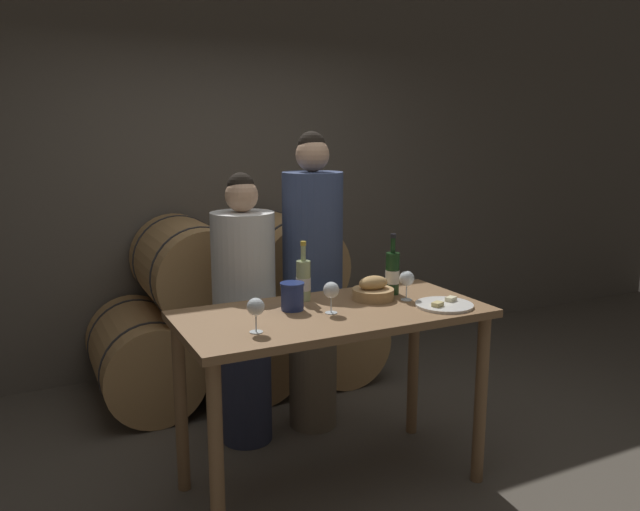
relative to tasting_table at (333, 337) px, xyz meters
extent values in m
plane|color=#564F44|center=(0.00, 0.00, -0.80)|extent=(10.00, 10.00, 0.00)
cube|color=#60594F|center=(0.00, 2.05, 0.80)|extent=(10.00, 0.12, 3.20)
cylinder|color=tan|center=(-0.68, 1.46, -0.48)|extent=(0.64, 0.93, 0.64)
cylinder|color=#2D2D33|center=(-0.68, 1.17, -0.48)|extent=(0.65, 0.02, 0.65)
cylinder|color=#2D2D33|center=(-0.68, 1.76, -0.48)|extent=(0.65, 0.02, 0.65)
cylinder|color=tan|center=(0.00, 1.46, -0.48)|extent=(0.64, 0.93, 0.64)
cylinder|color=#2D2D33|center=(0.00, 1.17, -0.48)|extent=(0.65, 0.02, 0.65)
cylinder|color=#2D2D33|center=(0.00, 1.76, -0.48)|extent=(0.65, 0.02, 0.65)
cylinder|color=tan|center=(0.68, 1.46, -0.48)|extent=(0.64, 0.93, 0.64)
cylinder|color=#2D2D33|center=(0.68, 1.17, -0.48)|extent=(0.65, 0.02, 0.65)
cylinder|color=#2D2D33|center=(0.68, 1.76, -0.48)|extent=(0.65, 0.02, 0.65)
cylinder|color=tan|center=(-0.34, 1.46, 0.09)|extent=(0.64, 0.93, 0.64)
cylinder|color=#2D2D33|center=(-0.34, 1.17, 0.09)|extent=(0.65, 0.02, 0.65)
cylinder|color=#2D2D33|center=(-0.34, 1.76, 0.09)|extent=(0.65, 0.02, 0.65)
cylinder|color=tan|center=(0.34, 1.46, 0.09)|extent=(0.64, 0.93, 0.64)
cylinder|color=#2D2D33|center=(0.34, 1.17, 0.09)|extent=(0.65, 0.02, 0.65)
cylinder|color=#2D2D33|center=(0.34, 1.76, 0.09)|extent=(0.65, 0.02, 0.65)
cylinder|color=olive|center=(-0.70, -0.30, -0.35)|extent=(0.06, 0.06, 0.90)
cylinder|color=olive|center=(0.70, -0.30, -0.35)|extent=(0.06, 0.06, 0.90)
cylinder|color=olive|center=(-0.70, 0.30, -0.35)|extent=(0.06, 0.06, 0.90)
cylinder|color=olive|center=(0.70, 0.30, -0.35)|extent=(0.06, 0.06, 0.90)
cube|color=olive|center=(0.00, 0.00, 0.12)|extent=(1.52, 0.72, 0.04)
cylinder|color=#2D334C|center=(-0.23, 0.66, -0.42)|extent=(0.30, 0.30, 0.76)
cylinder|color=silver|center=(-0.23, 0.66, 0.26)|extent=(0.36, 0.36, 0.60)
sphere|color=tan|center=(-0.23, 0.66, 0.66)|extent=(0.19, 0.19, 0.19)
sphere|color=black|center=(-0.23, 0.67, 0.71)|extent=(0.15, 0.15, 0.15)
cylinder|color=#756651|center=(0.21, 0.66, -0.36)|extent=(0.29, 0.29, 0.88)
cylinder|color=#3D4C75|center=(0.21, 0.66, 0.42)|extent=(0.36, 0.36, 0.70)
sphere|color=tan|center=(0.21, 0.66, 0.87)|extent=(0.20, 0.20, 0.20)
sphere|color=black|center=(0.21, 0.67, 0.93)|extent=(0.16, 0.16, 0.16)
cylinder|color=#193819|center=(0.44, 0.14, 0.25)|extent=(0.07, 0.07, 0.23)
cylinder|color=#193819|center=(0.44, 0.14, 0.41)|extent=(0.03, 0.03, 0.08)
cylinder|color=black|center=(0.44, 0.14, 0.46)|extent=(0.03, 0.03, 0.02)
cylinder|color=white|center=(0.44, 0.14, 0.23)|extent=(0.08, 0.08, 0.07)
cylinder|color=#ADBC7F|center=(-0.05, 0.24, 0.24)|extent=(0.07, 0.07, 0.21)
cylinder|color=#ADBC7F|center=(-0.05, 0.24, 0.39)|extent=(0.03, 0.03, 0.08)
cylinder|color=gold|center=(-0.05, 0.24, 0.44)|extent=(0.03, 0.03, 0.02)
cylinder|color=white|center=(-0.05, 0.24, 0.23)|extent=(0.08, 0.08, 0.07)
cylinder|color=navy|center=(-0.18, 0.10, 0.21)|extent=(0.11, 0.11, 0.14)
cylinder|color=navy|center=(-0.18, 0.10, 0.27)|extent=(0.12, 0.12, 0.01)
cylinder|color=tan|center=(0.28, 0.09, 0.17)|extent=(0.22, 0.22, 0.06)
ellipsoid|color=tan|center=(0.28, 0.09, 0.23)|extent=(0.16, 0.10, 0.08)
cylinder|color=white|center=(0.54, -0.18, 0.15)|extent=(0.29, 0.29, 0.01)
cube|color=beige|center=(0.60, -0.16, 0.16)|extent=(0.07, 0.06, 0.02)
cube|color=#E0CC7F|center=(0.48, -0.21, 0.16)|extent=(0.07, 0.06, 0.02)
cylinder|color=white|center=(-0.46, -0.16, 0.14)|extent=(0.06, 0.06, 0.00)
cylinder|color=white|center=(-0.46, -0.16, 0.18)|extent=(0.01, 0.01, 0.08)
sphere|color=white|center=(-0.46, -0.16, 0.25)|extent=(0.08, 0.08, 0.08)
cylinder|color=white|center=(-0.03, -0.04, 0.14)|extent=(0.06, 0.06, 0.00)
cylinder|color=white|center=(-0.03, -0.04, 0.18)|extent=(0.01, 0.01, 0.08)
sphere|color=white|center=(-0.03, -0.04, 0.25)|extent=(0.08, 0.08, 0.08)
cylinder|color=white|center=(0.43, 0.00, 0.14)|extent=(0.06, 0.06, 0.00)
cylinder|color=white|center=(0.43, 0.00, 0.18)|extent=(0.01, 0.01, 0.08)
sphere|color=white|center=(0.43, 0.00, 0.25)|extent=(0.08, 0.08, 0.08)
camera|label=1|loc=(-1.37, -2.63, 1.00)|focal=35.00mm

